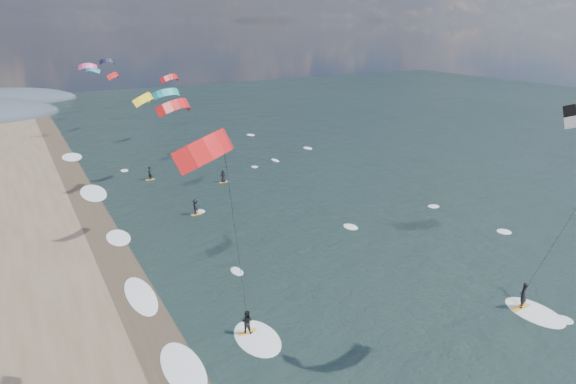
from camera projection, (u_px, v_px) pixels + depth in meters
ground at (406, 362)px, 28.01m from camera, size 260.00×260.00×0.00m
wet_sand_strip at (154, 334)px, 30.51m from camera, size 3.00×240.00×0.00m
kitesurfer_near_b at (236, 223)px, 22.88m from camera, size 6.90×9.03×15.12m
far_kitesurfers at (193, 190)px, 54.13m from camera, size 8.67×14.77×1.73m
bg_kite_field at (131, 77)px, 70.26m from camera, size 14.54×71.97×3.82m
shoreline_surf at (153, 294)px, 34.95m from camera, size 2.40×79.40×0.11m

